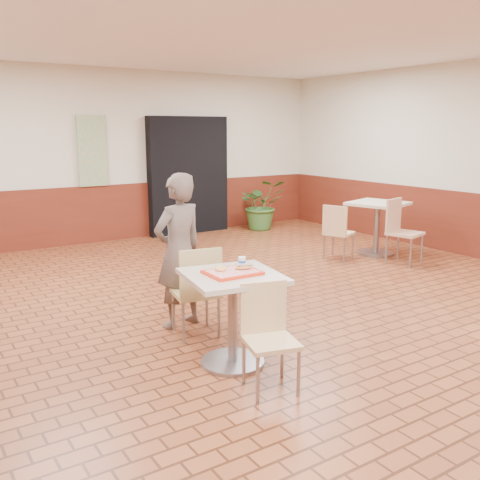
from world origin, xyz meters
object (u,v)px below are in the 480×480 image
paper_cup (242,262)px  chair_second_front (400,227)px  chair_main_front (268,331)px  serving_tray (232,272)px  chair_second_left (337,229)px  chair_main_back (198,287)px  ring_donut (221,269)px  customer (179,251)px  main_table (233,304)px  second_table (377,219)px  potted_plant (262,205)px  long_john_donut (244,267)px

paper_cup → chair_second_front: chair_second_front is taller
chair_main_front → chair_second_front: (3.98, 2.13, 0.08)m
serving_tray → chair_second_left: size_ratio=0.51×
chair_main_back → chair_second_left: chair_main_back is taller
chair_main_back → ring_donut: size_ratio=8.89×
paper_cup → chair_second_left: 3.90m
chair_main_back → ring_donut: (-0.12, -0.63, 0.34)m
chair_main_back → customer: customer is taller
customer → main_table: bearing=75.8°
serving_tray → chair_second_left: 4.05m
customer → second_table: customer is taller
chair_second_front → chair_second_left: bearing=121.0°
chair_second_left → potted_plant: bearing=-33.8°
serving_tray → chair_second_left: chair_second_left is taller
chair_main_front → serving_tray: 0.60m
chair_second_left → potted_plant: size_ratio=0.85×
chair_main_back → potted_plant: (3.77, 4.27, -0.00)m
chair_main_back → long_john_donut: bearing=105.7°
paper_cup → chair_main_back: bearing=99.3°
ring_donut → chair_main_front: bearing=-80.7°
potted_plant → chair_main_back: bearing=-131.4°
chair_main_back → chair_second_front: bearing=-155.9°
chair_second_left → chair_second_front: 0.93m
customer → paper_cup: bearing=84.0°
chair_main_front → second_table: size_ratio=0.98×
long_john_donut → chair_second_left: bearing=35.5°
potted_plant → chair_main_front: bearing=-124.9°
customer → ring_donut: customer is taller
paper_cup → potted_plant: bearing=53.1°
chair_main_back → potted_plant: 5.70m
chair_main_front → ring_donut: (-0.09, 0.55, 0.38)m
chair_main_back → chair_second_left: bearing=-143.6°
main_table → second_table: bearing=28.2°
chair_main_front → customer: (0.03, 1.55, 0.32)m
main_table → chair_main_front: 0.49m
ring_donut → chair_second_front: size_ratio=0.11×
serving_tray → chair_main_back: bearing=86.4°
long_john_donut → second_table: bearing=29.0°
potted_plant → chair_second_left: bearing=-100.3°
serving_tray → long_john_donut: size_ratio=2.69×
chair_main_back → serving_tray: chair_main_back is taller
serving_tray → ring_donut: bearing=141.5°
chair_main_back → chair_second_front: size_ratio=0.94×
chair_main_back → chair_second_front: (3.95, 0.95, 0.03)m
chair_main_front → long_john_donut: 0.62m
customer → chair_second_left: bearing=-171.6°
chair_main_back → customer: bearing=-78.8°
second_table → chair_second_front: chair_second_front is taller
serving_tray → paper_cup: 0.17m
customer → second_table: 4.23m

